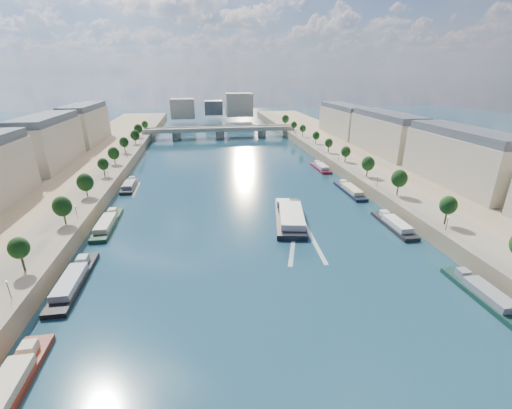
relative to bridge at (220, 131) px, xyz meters
name	(u,v)px	position (x,y,z in m)	size (l,w,h in m)	color
ground	(239,193)	(0.00, -127.93, -5.08)	(700.00, 700.00, 0.00)	#0E323E
quay_left	(50,196)	(-72.00, -127.93, -2.58)	(44.00, 520.00, 5.00)	#9E8460
quay_right	(401,179)	(72.00, -127.93, -2.58)	(44.00, 520.00, 5.00)	#9E8460
pave_left	(91,188)	(-57.00, -127.93, -0.03)	(14.00, 520.00, 0.10)	gray
pave_right	(370,175)	(57.00, -127.93, -0.03)	(14.00, 520.00, 0.10)	gray
trees_left	(95,173)	(-55.00, -125.93, 5.39)	(4.80, 268.80, 8.26)	#382B1E
trees_right	(357,157)	(55.00, -117.93, 5.39)	(4.80, 268.80, 8.26)	#382B1E
lamps_left	(94,189)	(-52.50, -137.93, 2.70)	(0.36, 200.36, 4.28)	black
lamps_right	(356,166)	(52.50, -122.93, 2.70)	(0.36, 200.36, 4.28)	black
buildings_left	(19,154)	(-85.00, -115.93, 11.37)	(16.00, 226.00, 23.20)	#C1AD94
buildings_right	(417,141)	(85.00, -115.93, 11.37)	(16.00, 226.00, 23.20)	#C1AD94
skyline	(217,106)	(3.19, 91.59, 9.57)	(79.00, 42.00, 22.00)	#C1AD94
bridge	(220,131)	(0.00, 0.00, 0.00)	(112.00, 12.00, 8.15)	#C1B79E
tour_barge	(290,217)	(13.88, -158.16, -3.80)	(15.05, 33.06, 4.33)	black
wake	(304,242)	(13.88, -174.65, -5.06)	(12.50, 26.02, 0.04)	silver
moored_barges_left	(77,275)	(-45.50, -184.07, -4.24)	(5.00, 158.02, 3.60)	#1C263F
moored_barges_right	(396,226)	(45.50, -170.19, -4.24)	(5.00, 160.72, 3.60)	black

